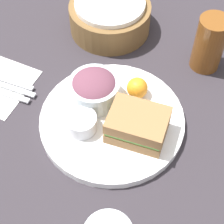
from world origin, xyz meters
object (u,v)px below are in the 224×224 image
bread_basket (110,16)px  spoon (3,78)px  drink_glass (209,44)px  dressing_cup (81,123)px  plate (112,120)px  salad_bowl (94,88)px  sandwich (138,125)px

bread_basket → spoon: size_ratio=1.28×
drink_glass → bread_basket: bearing=175.7°
dressing_cup → spoon: 0.23m
plate → drink_glass: drink_glass is taller
dressing_cup → spoon: size_ratio=0.40×
salad_bowl → dressing_cup: 0.08m
salad_bowl → bread_basket: size_ratio=0.53×
plate → salad_bowl: salad_bowl is taller
salad_bowl → plate: bearing=-29.4°
sandwich → drink_glass: 0.26m
sandwich → spoon: (-0.33, 0.02, -0.04)m
dressing_cup → bread_basket: bread_basket is taller
drink_glass → sandwich: bearing=-104.0°
dressing_cup → spoon: (-0.23, 0.05, -0.03)m
drink_glass → bread_basket: drink_glass is taller
plate → dressing_cup: size_ratio=4.74×
sandwich → drink_glass: (0.06, 0.25, 0.02)m
sandwich → bread_basket: bearing=124.4°
spoon → bread_basket: bearing=-122.5°
salad_bowl → dressing_cup: salad_bowl is taller
sandwich → drink_glass: bearing=76.0°
plate → drink_glass: 0.28m
sandwich → salad_bowl: 0.12m
sandwich → dressing_cup: 0.11m
salad_bowl → bread_basket: bearing=107.5°
salad_bowl → bread_basket: (-0.07, 0.23, -0.01)m
plate → drink_glass: (0.12, 0.24, 0.06)m
plate → spoon: size_ratio=1.91×
bread_basket → plate: bearing=-64.0°
sandwich → salad_bowl: salad_bowl is taller
sandwich → salad_bowl: bearing=159.1°
plate → dressing_cup: bearing=-133.3°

